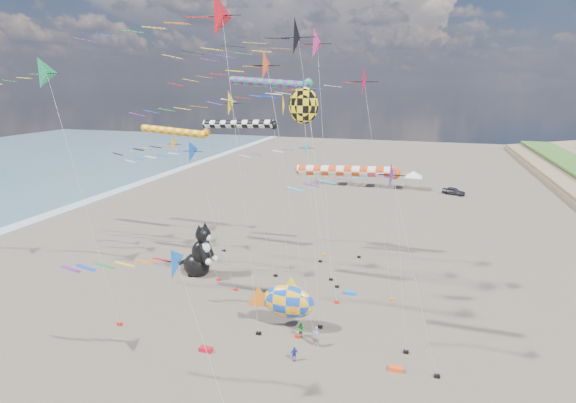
% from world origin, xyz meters
% --- Properties ---
extents(delta_kite_0, '(13.22, 2.47, 17.72)m').
position_xyz_m(delta_kite_0, '(-6.86, 18.16, 16.19)').
color(delta_kite_0, yellow).
rests_on(delta_kite_0, ground).
extents(delta_kite_1, '(13.04, 2.69, 22.76)m').
position_xyz_m(delta_kite_1, '(-0.77, 18.84, 21.15)').
color(delta_kite_1, '#CC2078').
rests_on(delta_kite_1, ground).
extents(delta_kite_2, '(10.03, 1.90, 12.49)m').
position_xyz_m(delta_kite_2, '(-3.35, 24.78, 11.18)').
color(delta_kite_2, '#13B7AB').
rests_on(delta_kite_2, ground).
extents(delta_kite_3, '(9.01, 2.12, 13.54)m').
position_xyz_m(delta_kite_3, '(-8.32, 14.24, 12.18)').
color(delta_kite_3, '#104BB5').
rests_on(delta_kite_3, ground).
extents(delta_kite_4, '(13.50, 2.95, 22.91)m').
position_xyz_m(delta_kite_4, '(0.75, 14.49, 21.20)').
color(delta_kite_4, black).
rests_on(delta_kite_4, ground).
extents(delta_kite_5, '(10.11, 1.59, 13.66)m').
position_xyz_m(delta_kite_5, '(-12.68, 15.75, 12.42)').
color(delta_kite_5, orange).
rests_on(delta_kite_5, ground).
extents(delta_kite_6, '(8.81, 1.74, 13.96)m').
position_xyz_m(delta_kite_6, '(8.13, 6.46, 12.71)').
color(delta_kite_6, '#4D168C').
rests_on(delta_kite_6, ground).
extents(delta_kite_7, '(12.85, 2.82, 23.63)m').
position_xyz_m(delta_kite_7, '(-3.71, 7.95, 21.97)').
color(delta_kite_7, red).
rests_on(delta_kite_7, ground).
extents(delta_kite_8, '(11.86, 2.49, 20.14)m').
position_xyz_m(delta_kite_8, '(-16.28, 6.12, 18.64)').
color(delta_kite_8, '#1B9052').
rests_on(delta_kite_8, ground).
extents(delta_kite_9, '(9.76, 1.92, 9.98)m').
position_xyz_m(delta_kite_9, '(-2.76, -0.97, 8.66)').
color(delta_kite_9, blue).
rests_on(delta_kite_9, ground).
extents(delta_kite_10, '(10.25, 2.33, 19.47)m').
position_xyz_m(delta_kite_10, '(5.44, 16.32, 18.01)').
color(delta_kite_10, red).
rests_on(delta_kite_10, ground).
extents(delta_kite_11, '(9.25, 1.97, 20.26)m').
position_xyz_m(delta_kite_11, '(0.26, 8.43, 18.92)').
color(delta_kite_11, '#EE431A').
rests_on(delta_kite_11, ground).
extents(delta_kite_12, '(10.66, 2.24, 18.78)m').
position_xyz_m(delta_kite_12, '(0.30, 17.48, 17.34)').
color(delta_kite_12, blue).
rests_on(delta_kite_12, ground).
extents(windsock_0, '(8.09, 0.73, 15.13)m').
position_xyz_m(windsock_0, '(-4.63, 15.59, 14.68)').
color(windsock_0, black).
rests_on(windsock_0, ground).
extents(windsock_1, '(8.06, 0.73, 12.96)m').
position_xyz_m(windsock_1, '(5.75, 8.64, 12.52)').
color(windsock_1, '#DD400F').
rests_on(windsock_1, ground).
extents(windsock_2, '(7.19, 0.61, 9.51)m').
position_xyz_m(windsock_2, '(0.55, 25.31, 9.11)').
color(windsock_2, red).
rests_on(windsock_2, ground).
extents(windsock_3, '(9.42, 0.84, 13.54)m').
position_xyz_m(windsock_3, '(-15.14, 22.89, 13.07)').
color(windsock_3, orange).
rests_on(windsock_3, ground).
extents(windsock_4, '(9.69, 0.84, 18.56)m').
position_xyz_m(windsock_4, '(-4.31, 22.94, 18.07)').
color(windsock_4, '#198A4D').
rests_on(windsock_4, ground).
extents(angelfish_kite, '(3.74, 3.02, 17.86)m').
position_xyz_m(angelfish_kite, '(1.42, 12.14, 16.41)').
color(angelfish_kite, yellow).
rests_on(angelfish_kite, ground).
extents(cat_inflatable, '(4.31, 2.79, 5.38)m').
position_xyz_m(cat_inflatable, '(-9.79, 16.40, 2.69)').
color(cat_inflatable, black).
rests_on(cat_inflatable, ground).
extents(fish_inflatable, '(5.34, 2.21, 4.33)m').
position_xyz_m(fish_inflatable, '(1.29, 9.37, 2.30)').
color(fish_inflatable, blue).
rests_on(fish_inflatable, ground).
extents(person_adult, '(0.59, 0.42, 1.55)m').
position_xyz_m(person_adult, '(3.89, 7.63, 0.77)').
color(person_adult, gray).
rests_on(person_adult, ground).
extents(child_green, '(0.76, 0.73, 1.23)m').
position_xyz_m(child_green, '(2.51, 8.46, 0.62)').
color(child_green, '#1D8125').
rests_on(child_green, ground).
extents(child_blue, '(0.64, 0.55, 1.03)m').
position_xyz_m(child_blue, '(2.86, 5.58, 0.52)').
color(child_blue, '#1E31A7').
rests_on(child_blue, ground).
extents(kite_bag_0, '(0.90, 0.44, 0.30)m').
position_xyz_m(kite_bag_0, '(-3.34, 4.86, 0.15)').
color(kite_bag_0, red).
rests_on(kite_bag_0, ground).
extents(kite_bag_1, '(0.90, 0.44, 0.30)m').
position_xyz_m(kite_bag_1, '(9.50, 6.40, 0.15)').
color(kite_bag_1, '#F94915').
rests_on(kite_bag_1, ground).
extents(kite_bag_2, '(0.90, 0.44, 0.30)m').
position_xyz_m(kite_bag_2, '(4.91, 16.43, 0.15)').
color(kite_bag_2, blue).
rests_on(kite_bag_2, ground).
extents(kite_bag_3, '(0.90, 0.44, 0.30)m').
position_xyz_m(kite_bag_3, '(0.50, 12.30, 0.15)').
color(kite_bag_3, black).
rests_on(kite_bag_3, ground).
extents(tent_row, '(19.20, 4.20, 3.80)m').
position_xyz_m(tent_row, '(1.50, 60.00, 3.15)').
color(tent_row, silver).
rests_on(tent_row, ground).
extents(parked_car, '(3.97, 2.79, 1.25)m').
position_xyz_m(parked_car, '(15.68, 58.00, 0.63)').
color(parked_car, '#26262D').
rests_on(parked_car, ground).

